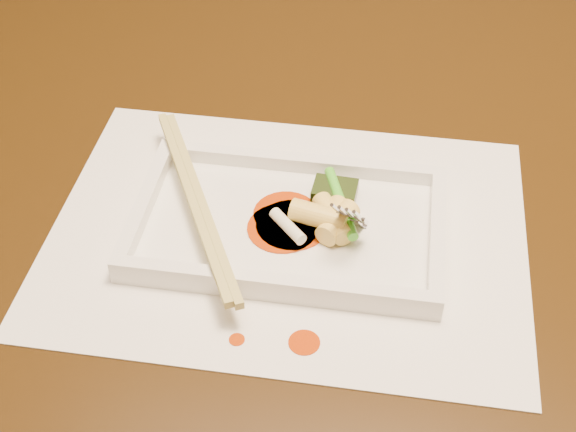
# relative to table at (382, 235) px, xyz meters

# --- Properties ---
(table) EXTENTS (1.40, 0.90, 0.75)m
(table) POSITION_rel_table_xyz_m (0.00, 0.00, 0.00)
(table) COLOR black
(table) RESTS_ON ground
(placemat) EXTENTS (0.40, 0.30, 0.00)m
(placemat) POSITION_rel_table_xyz_m (-0.08, -0.11, 0.10)
(placemat) COLOR white
(placemat) RESTS_ON table
(sauce_splatter_a) EXTENTS (0.02, 0.02, 0.00)m
(sauce_splatter_a) POSITION_rel_table_xyz_m (-0.05, -0.23, 0.10)
(sauce_splatter_a) COLOR #BB3705
(sauce_splatter_a) RESTS_ON placemat
(sauce_splatter_b) EXTENTS (0.01, 0.01, 0.00)m
(sauce_splatter_b) POSITION_rel_table_xyz_m (-0.10, -0.23, 0.10)
(sauce_splatter_b) COLOR #BB3705
(sauce_splatter_b) RESTS_ON placemat
(plate_base) EXTENTS (0.26, 0.16, 0.01)m
(plate_base) POSITION_rel_table_xyz_m (-0.08, -0.11, 0.11)
(plate_base) COLOR white
(plate_base) RESTS_ON placemat
(plate_rim_far) EXTENTS (0.26, 0.01, 0.01)m
(plate_rim_far) POSITION_rel_table_xyz_m (-0.08, -0.04, 0.12)
(plate_rim_far) COLOR white
(plate_rim_far) RESTS_ON plate_base
(plate_rim_near) EXTENTS (0.26, 0.01, 0.01)m
(plate_rim_near) POSITION_rel_table_xyz_m (-0.08, -0.19, 0.12)
(plate_rim_near) COLOR white
(plate_rim_near) RESTS_ON plate_base
(plate_rim_left) EXTENTS (0.01, 0.14, 0.01)m
(plate_rim_left) POSITION_rel_table_xyz_m (-0.20, -0.11, 0.12)
(plate_rim_left) COLOR white
(plate_rim_left) RESTS_ON plate_base
(plate_rim_right) EXTENTS (0.01, 0.14, 0.01)m
(plate_rim_right) POSITION_rel_table_xyz_m (0.04, -0.11, 0.12)
(plate_rim_right) COLOR white
(plate_rim_right) RESTS_ON plate_base
(veg_piece) EXTENTS (0.04, 0.03, 0.01)m
(veg_piece) POSITION_rel_table_xyz_m (-0.05, -0.07, 0.12)
(veg_piece) COLOR black
(veg_piece) RESTS_ON plate_base
(scallion_white) EXTENTS (0.03, 0.04, 0.01)m
(scallion_white) POSITION_rel_table_xyz_m (-0.08, -0.13, 0.12)
(scallion_white) COLOR #EAEACC
(scallion_white) RESTS_ON plate_base
(scallion_green) EXTENTS (0.04, 0.08, 0.01)m
(scallion_green) POSITION_rel_table_xyz_m (-0.04, -0.09, 0.12)
(scallion_green) COLOR green
(scallion_green) RESTS_ON plate_base
(chopstick_a) EXTENTS (0.12, 0.22, 0.01)m
(chopstick_a) POSITION_rel_table_xyz_m (-0.16, -0.11, 0.13)
(chopstick_a) COLOR tan
(chopstick_a) RESTS_ON plate_rim_near
(chopstick_b) EXTENTS (0.12, 0.22, 0.01)m
(chopstick_b) POSITION_rel_table_xyz_m (-0.15, -0.11, 0.13)
(chopstick_b) COLOR tan
(chopstick_b) RESTS_ON plate_rim_near
(fork) EXTENTS (0.09, 0.10, 0.14)m
(fork) POSITION_rel_table_xyz_m (-0.01, -0.10, 0.18)
(fork) COLOR silver
(fork) RESTS_ON plate_base
(sauce_blob_0) EXTENTS (0.06, 0.06, 0.00)m
(sauce_blob_0) POSITION_rel_table_xyz_m (-0.08, -0.10, 0.11)
(sauce_blob_0) COLOR #BB3705
(sauce_blob_0) RESTS_ON plate_base
(sauce_blob_1) EXTENTS (0.06, 0.06, 0.00)m
(sauce_blob_1) POSITION_rel_table_xyz_m (-0.08, -0.11, 0.11)
(sauce_blob_1) COLOR #BB3705
(sauce_blob_1) RESTS_ON plate_base
(sauce_blob_2) EXTENTS (0.06, 0.06, 0.00)m
(sauce_blob_2) POSITION_rel_table_xyz_m (-0.08, -0.12, 0.11)
(sauce_blob_2) COLOR #BB3705
(sauce_blob_2) RESTS_ON plate_base
(rice_cake_0) EXTENTS (0.02, 0.04, 0.02)m
(rice_cake_0) POSITION_rel_table_xyz_m (-0.04, -0.11, 0.12)
(rice_cake_0) COLOR #FFEC77
(rice_cake_0) RESTS_ON plate_base
(rice_cake_1) EXTENTS (0.03, 0.05, 0.02)m
(rice_cake_1) POSITION_rel_table_xyz_m (-0.04, -0.11, 0.12)
(rice_cake_1) COLOR #FFEC77
(rice_cake_1) RESTS_ON plate_base
(rice_cake_2) EXTENTS (0.05, 0.03, 0.02)m
(rice_cake_2) POSITION_rel_table_xyz_m (-0.05, -0.12, 0.13)
(rice_cake_2) COLOR #FFEC77
(rice_cake_2) RESTS_ON plate_base
(rice_cake_3) EXTENTS (0.04, 0.05, 0.02)m
(rice_cake_3) POSITION_rel_table_xyz_m (-0.04, -0.11, 0.12)
(rice_cake_3) COLOR #FFEC77
(rice_cake_3) RESTS_ON plate_base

